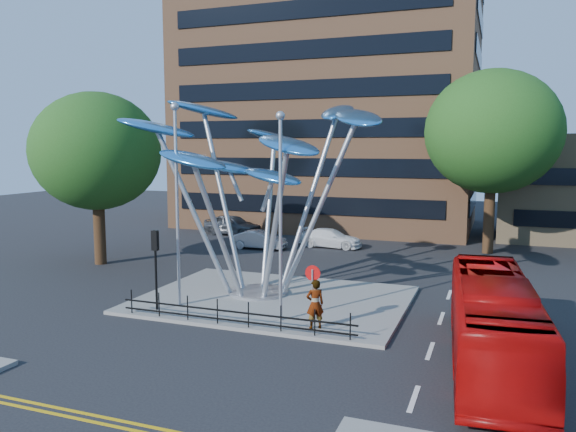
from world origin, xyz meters
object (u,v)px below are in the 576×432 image
at_px(red_bus, 493,321).
at_px(parked_car_mid, 259,240).
at_px(tree_right, 493,132).
at_px(tree_left, 96,152).
at_px(street_lamp_left, 177,187).
at_px(street_lamp_right, 280,198).
at_px(leaf_sculpture, 258,151).
at_px(pedestrian, 315,304).
at_px(parked_car_right, 331,238).
at_px(parked_car_left, 233,225).
at_px(traffic_light_island, 155,253).
at_px(no_entry_sign_island, 313,286).

bearing_deg(red_bus, parked_car_mid, 128.17).
bearing_deg(red_bus, tree_right, 86.47).
distance_m(tree_left, red_bus, 24.65).
height_order(tree_left, street_lamp_left, tree_left).
xyz_separation_m(street_lamp_right, red_bus, (8.00, -1.54, -3.65)).
xyz_separation_m(leaf_sculpture, street_lamp_left, (-2.43, -3.18, -1.52)).
xyz_separation_m(tree_right, pedestrian, (-5.89, -19.50, -6.93)).
height_order(leaf_sculpture, parked_car_mid, leaf_sculpture).
distance_m(tree_right, street_lamp_right, 20.64).
height_order(leaf_sculpture, parked_car_right, leaf_sculpture).
xyz_separation_m(street_lamp_left, parked_car_mid, (-2.47, 14.50, -4.72)).
height_order(pedestrian, parked_car_left, pedestrian).
height_order(traffic_light_island, parked_car_mid, traffic_light_island).
xyz_separation_m(pedestrian, parked_car_right, (-4.58, 17.89, -0.46)).
distance_m(tree_left, street_lamp_left, 11.60).
height_order(leaf_sculpture, traffic_light_island, leaf_sculpture).
height_order(tree_right, parked_car_right, tree_right).
bearing_deg(tree_right, leaf_sculpture, -123.31).
bearing_deg(tree_right, red_bus, -88.61).
relative_size(leaf_sculpture, traffic_light_island, 3.71).
bearing_deg(street_lamp_right, tree_right, 68.46).
relative_size(street_lamp_left, traffic_light_island, 2.57).
xyz_separation_m(tree_right, traffic_light_island, (-13.00, -19.50, -5.42)).
distance_m(pedestrian, parked_car_left, 24.59).
bearing_deg(traffic_light_island, red_bus, -4.40).
xyz_separation_m(pedestrian, parked_car_left, (-13.58, 20.50, -0.29)).
height_order(pedestrian, parked_car_mid, pedestrian).
distance_m(tree_right, street_lamp_left, 22.49).
bearing_deg(tree_right, no_entry_sign_island, -107.12).
height_order(leaf_sculpture, street_lamp_right, leaf_sculpture).
bearing_deg(parked_car_right, no_entry_sign_island, -162.87).
bearing_deg(tree_left, parked_car_mid, 48.70).
distance_m(street_lamp_left, traffic_light_island, 2.96).
relative_size(tree_right, parked_car_left, 2.51).
bearing_deg(pedestrian, parked_car_mid, -92.24).
xyz_separation_m(leaf_sculpture, parked_car_right, (-0.40, 13.71, -6.22)).
xyz_separation_m(no_entry_sign_island, parked_car_right, (-4.47, 17.87, -1.17)).
bearing_deg(traffic_light_island, parked_car_mid, 97.25).
height_order(tree_left, parked_car_left, tree_left).
relative_size(street_lamp_right, parked_car_mid, 2.15).
bearing_deg(parked_car_right, street_lamp_right, -167.22).
bearing_deg(no_entry_sign_island, pedestrian, -8.57).
relative_size(no_entry_sign_island, parked_car_mid, 0.63).
height_order(traffic_light_island, pedestrian, traffic_light_island).
distance_m(street_lamp_right, red_bus, 8.93).
xyz_separation_m(tree_right, red_bus, (0.50, -20.54, -6.59)).
bearing_deg(no_entry_sign_island, parked_car_right, 104.05).
bearing_deg(street_lamp_right, parked_car_left, 120.90).
height_order(street_lamp_left, pedestrian, street_lamp_left).
relative_size(tree_left, parked_car_mid, 2.67).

